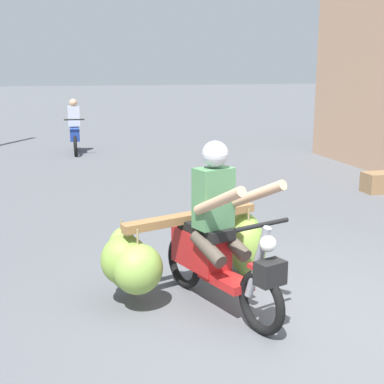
# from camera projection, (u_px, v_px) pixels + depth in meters

# --- Properties ---
(ground_plane) EXTENTS (120.00, 120.00, 0.00)m
(ground_plane) POSITION_uv_depth(u_px,v_px,m) (309.00, 323.00, 4.85)
(ground_plane) COLOR #56595E
(motorbike_main_loaded) EXTENTS (1.85, 1.96, 1.58)m
(motorbike_main_loaded) POSITION_uv_depth(u_px,v_px,m) (197.00, 246.00, 5.36)
(motorbike_main_loaded) COLOR black
(motorbike_main_loaded) RESTS_ON ground
(motorbike_distant_ahead_left) EXTENTS (0.50, 1.62, 1.40)m
(motorbike_distant_ahead_left) POSITION_uv_depth(u_px,v_px,m) (75.00, 131.00, 14.22)
(motorbike_distant_ahead_left) COLOR black
(motorbike_distant_ahead_left) RESTS_ON ground
(produce_crate) EXTENTS (0.56, 0.40, 0.36)m
(produce_crate) POSITION_uv_depth(u_px,v_px,m) (379.00, 182.00, 9.82)
(produce_crate) COLOR olive
(produce_crate) RESTS_ON ground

